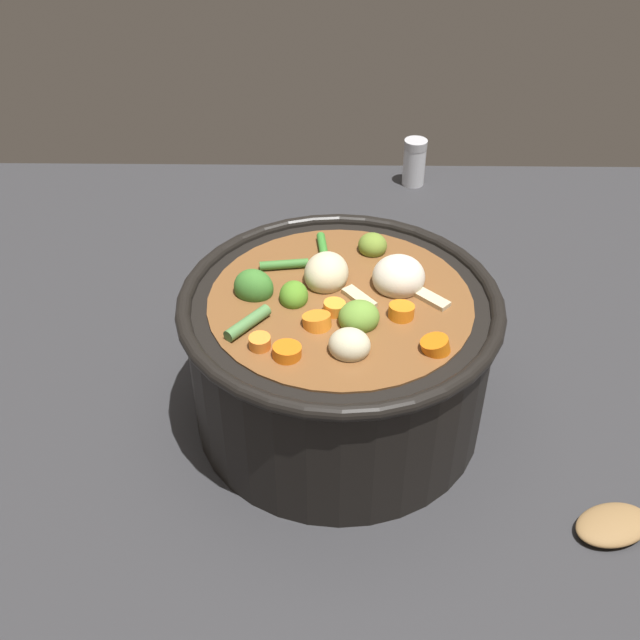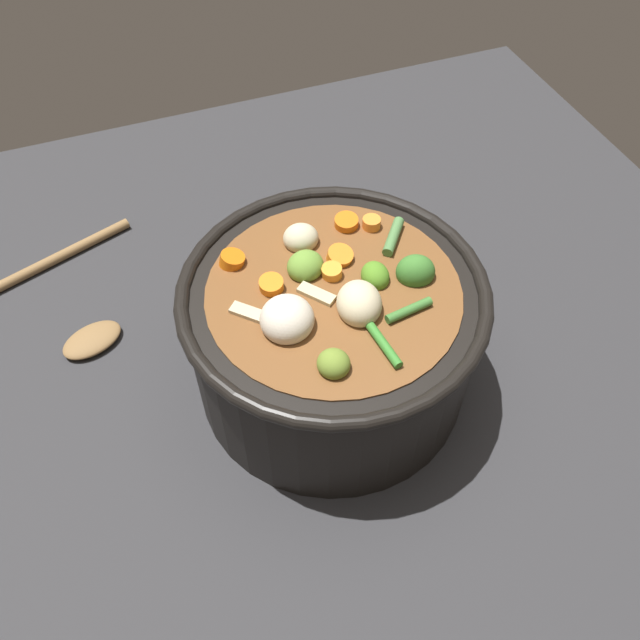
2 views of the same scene
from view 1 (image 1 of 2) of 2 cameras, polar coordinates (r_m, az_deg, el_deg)
ground_plane at (r=0.78m, az=1.37°, el=-6.98°), size 1.10×1.10×0.00m
cooking_pot at (r=0.72m, az=1.46°, el=-2.59°), size 0.30×0.30×0.17m
salt_shaker at (r=1.16m, az=7.15°, el=11.77°), size 0.03×0.03×0.07m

